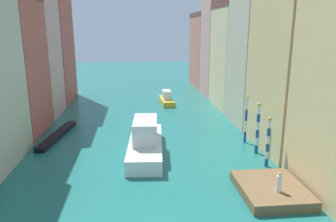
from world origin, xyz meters
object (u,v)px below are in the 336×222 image
(mooring_pole_0, at_px, (268,141))
(gondola_black, at_px, (57,135))
(motorboat_0, at_px, (167,99))
(waterfront_dock, at_px, (271,189))
(mooring_pole_1, at_px, (258,128))
(vaporetto_white, at_px, (146,141))
(mooring_pole_2, at_px, (246,119))
(person_on_dock, at_px, (279,183))

(mooring_pole_0, xyz_separation_m, gondola_black, (-19.54, 9.53, -2.00))
(mooring_pole_0, distance_m, motorboat_0, 25.27)
(waterfront_dock, distance_m, gondola_black, 22.90)
(mooring_pole_1, distance_m, vaporetto_white, 10.55)
(motorboat_0, bearing_deg, waterfront_dock, -80.97)
(mooring_pole_2, xyz_separation_m, motorboat_0, (-6.32, 18.54, -1.78))
(waterfront_dock, distance_m, mooring_pole_1, 8.16)
(waterfront_dock, relative_size, person_on_dock, 3.79)
(motorboat_0, bearing_deg, vaporetto_white, -101.00)
(mooring_pole_0, xyz_separation_m, motorboat_0, (-6.19, 24.46, -1.50))
(mooring_pole_2, distance_m, gondola_black, 20.13)
(person_on_dock, xyz_separation_m, mooring_pole_1, (1.72, 8.57, 1.15))
(mooring_pole_1, xyz_separation_m, motorboat_0, (-6.44, 21.45, -1.76))
(mooring_pole_2, bearing_deg, motorboat_0, 108.84)
(person_on_dock, bearing_deg, mooring_pole_0, 75.19)
(mooring_pole_2, relative_size, vaporetto_white, 0.48)
(waterfront_dock, bearing_deg, person_on_dock, -83.89)
(gondola_black, bearing_deg, mooring_pole_0, -26.00)
(mooring_pole_0, xyz_separation_m, vaporetto_white, (-10.18, 3.96, -1.03))
(person_on_dock, distance_m, mooring_pole_2, 11.66)
(person_on_dock, xyz_separation_m, mooring_pole_2, (1.60, 11.49, 1.18))
(mooring_pole_1, height_order, vaporetto_white, mooring_pole_1)
(vaporetto_white, relative_size, motorboat_0, 1.77)
(person_on_dock, relative_size, mooring_pole_0, 0.32)
(mooring_pole_0, bearing_deg, waterfront_dock, -108.64)
(mooring_pole_2, xyz_separation_m, vaporetto_white, (-10.31, -1.96, -1.32))
(gondola_black, bearing_deg, mooring_pole_2, -10.40)
(mooring_pole_2, height_order, motorboat_0, mooring_pole_2)
(person_on_dock, distance_m, gondola_black, 23.57)
(vaporetto_white, bearing_deg, waterfront_dock, -45.01)
(mooring_pole_0, bearing_deg, mooring_pole_1, 85.31)
(mooring_pole_1, bearing_deg, gondola_black, 161.76)
(mooring_pole_1, distance_m, gondola_black, 20.96)
(mooring_pole_0, bearing_deg, person_on_dock, -104.81)
(waterfront_dock, xyz_separation_m, motorboat_0, (-4.63, 29.11, 0.39))
(person_on_dock, bearing_deg, vaporetto_white, 132.43)
(person_on_dock, bearing_deg, motorboat_0, 98.94)
(gondola_black, bearing_deg, person_on_dock, -39.88)
(mooring_pole_0, relative_size, mooring_pole_2, 0.88)
(mooring_pole_0, xyz_separation_m, mooring_pole_1, (0.25, 3.01, 0.26))
(person_on_dock, bearing_deg, mooring_pole_2, 82.06)
(mooring_pole_2, distance_m, vaporetto_white, 10.58)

